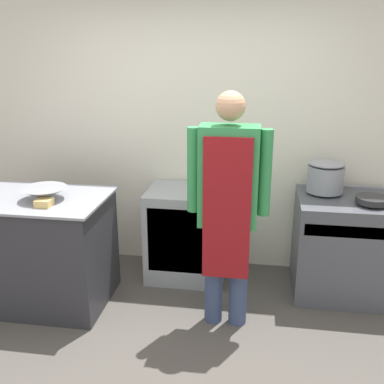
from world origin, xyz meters
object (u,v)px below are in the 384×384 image
at_px(plastic_tub, 44,203).
at_px(saute_pan, 372,200).
at_px(stove, 343,246).
at_px(person_cook, 228,200).
at_px(fridge_unit, 187,233).
at_px(mixing_bowl, 44,194).
at_px(stock_pot, 326,176).

relative_size(plastic_tub, saute_pan, 0.43).
height_order(stove, saute_pan, saute_pan).
bearing_deg(plastic_tub, stove, 17.12).
bearing_deg(stove, plastic_tub, -162.88).
relative_size(stove, person_cook, 0.49).
distance_m(fridge_unit, saute_pan, 1.65).
bearing_deg(plastic_tub, mixing_bowl, 114.58).
height_order(fridge_unit, person_cook, person_cook).
bearing_deg(stock_pot, stove, -33.86).
relative_size(person_cook, mixing_bowl, 5.05).
height_order(person_cook, mixing_bowl, person_cook).
xyz_separation_m(plastic_tub, saute_pan, (2.53, 0.61, -0.05)).
bearing_deg(stock_pot, fridge_unit, -178.17).
height_order(stock_pot, saute_pan, stock_pot).
xyz_separation_m(stove, plastic_tub, (-2.37, -0.73, 0.53)).
xyz_separation_m(mixing_bowl, saute_pan, (2.60, 0.46, -0.07)).
relative_size(mixing_bowl, stock_pot, 1.15).
bearing_deg(person_cook, fridge_unit, 120.78).
bearing_deg(fridge_unit, stock_pot, 1.83).
distance_m(plastic_tub, stock_pot, 2.35).
height_order(stove, mixing_bowl, mixing_bowl).
height_order(person_cook, saute_pan, person_cook).
relative_size(mixing_bowl, saute_pan, 1.34).
bearing_deg(plastic_tub, fridge_unit, 40.08).
xyz_separation_m(fridge_unit, saute_pan, (1.57, -0.21, 0.49)).
distance_m(stove, plastic_tub, 2.54).
bearing_deg(mixing_bowl, fridge_unit, 32.63).
distance_m(stove, person_cook, 1.31).
distance_m(mixing_bowl, saute_pan, 2.64).
xyz_separation_m(fridge_unit, person_cook, (0.43, -0.72, 0.61)).
height_order(plastic_tub, saute_pan, plastic_tub).
xyz_separation_m(stock_pot, saute_pan, (0.35, -0.25, -0.12)).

